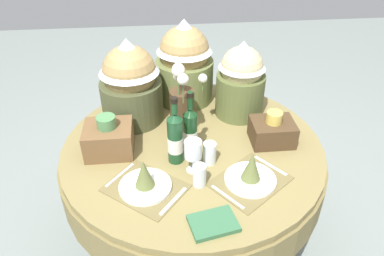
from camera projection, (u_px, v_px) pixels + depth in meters
The scene contains 16 objects.
ground at pixel (193, 237), 2.39m from camera, with size 8.00×8.00×0.00m, color gray.
dining_table at pixel (193, 164), 2.04m from camera, with size 1.40×1.40×0.75m.
place_setting_left at pixel (145, 181), 1.66m from camera, with size 0.43×0.42×0.16m.
place_setting_right at pixel (251, 174), 1.70m from camera, with size 0.43×0.41×0.16m.
flower_vase at pixel (182, 104), 1.97m from camera, with size 0.20×0.21×0.42m.
wine_bottle_left at pixel (175, 138), 1.78m from camera, with size 0.08×0.08×0.36m.
wine_bottle_centre at pixel (190, 131), 1.84m from camera, with size 0.07×0.07×0.35m.
wine_glass_left at pixel (193, 150), 1.72m from camera, with size 0.08×0.08×0.17m.
tumbler_near_right at pixel (199, 175), 1.68m from camera, with size 0.06×0.06×0.11m, color silver.
tumbler_mid at pixel (209, 153), 1.81m from camera, with size 0.07×0.07×0.11m, color silver.
book_on_table at pixel (213, 223), 1.51m from camera, with size 0.19×0.14×0.02m, color #336642.
gift_tub_back_left at pixel (130, 79), 2.03m from camera, with size 0.35×0.35×0.49m.
gift_tub_back_centre at pixel (185, 59), 2.21m from camera, with size 0.35×0.35×0.51m.
gift_tub_back_right at pixel (241, 77), 2.08m from camera, with size 0.28×0.28×0.45m.
woven_basket_side_left at pixel (109, 138), 1.87m from camera, with size 0.24×0.21×0.21m.
woven_basket_side_right at pixel (272, 131), 1.95m from camera, with size 0.22×0.18×0.18m.
Camera 1 is at (-0.16, -1.55, 1.94)m, focal length 34.73 mm.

